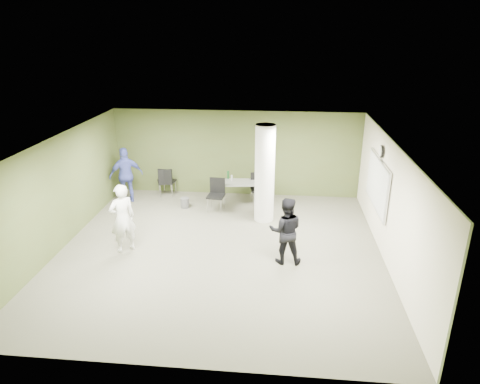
# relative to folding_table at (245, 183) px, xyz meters

# --- Properties ---
(floor) EXTENTS (8.00, 8.00, 0.00)m
(floor) POSITION_rel_folding_table_xyz_m (-0.36, -3.16, -0.68)
(floor) COLOR #5A5847
(floor) RESTS_ON ground
(ceiling) EXTENTS (8.00, 8.00, 0.00)m
(ceiling) POSITION_rel_folding_table_xyz_m (-0.36, -3.16, 2.12)
(ceiling) COLOR white
(ceiling) RESTS_ON wall_back
(wall_back) EXTENTS (8.00, 2.80, 0.02)m
(wall_back) POSITION_rel_folding_table_xyz_m (-0.36, 0.84, 0.72)
(wall_back) COLOR #495126
(wall_back) RESTS_ON floor
(wall_left) EXTENTS (0.02, 8.00, 2.80)m
(wall_left) POSITION_rel_folding_table_xyz_m (-4.36, -3.16, 0.72)
(wall_left) COLOR #495126
(wall_left) RESTS_ON floor
(wall_right_cream) EXTENTS (0.02, 8.00, 2.80)m
(wall_right_cream) POSITION_rel_folding_table_xyz_m (3.64, -3.16, 0.72)
(wall_right_cream) COLOR beige
(wall_right_cream) RESTS_ON floor
(column) EXTENTS (0.56, 0.56, 2.80)m
(column) POSITION_rel_folding_table_xyz_m (0.64, -1.16, 0.72)
(column) COLOR silver
(column) RESTS_ON floor
(whiteboard) EXTENTS (0.05, 2.30, 1.30)m
(whiteboard) POSITION_rel_folding_table_xyz_m (3.56, -1.96, 0.82)
(whiteboard) COLOR silver
(whiteboard) RESTS_ON wall_right_cream
(wall_clock) EXTENTS (0.06, 0.32, 0.32)m
(wall_clock) POSITION_rel_folding_table_xyz_m (3.56, -1.96, 1.67)
(wall_clock) COLOR black
(wall_clock) RESTS_ON wall_right_cream
(folding_table) EXTENTS (1.61, 0.87, 0.98)m
(folding_table) POSITION_rel_folding_table_xyz_m (0.00, 0.00, 0.00)
(folding_table) COLOR gray
(folding_table) RESTS_ON floor
(wastebasket) EXTENTS (0.27, 0.27, 0.31)m
(wastebasket) POSITION_rel_folding_table_xyz_m (-1.84, -0.52, -0.53)
(wastebasket) COLOR #4C4C4C
(wastebasket) RESTS_ON floor
(chair_back_left) EXTENTS (0.61, 0.61, 0.95)m
(chair_back_left) POSITION_rel_folding_table_xyz_m (-2.69, 0.41, -0.13)
(chair_back_left) COLOR black
(chair_back_left) RESTS_ON floor
(chair_back_right) EXTENTS (0.52, 0.52, 0.97)m
(chair_back_right) POSITION_rel_folding_table_xyz_m (-2.64, 0.40, -0.12)
(chair_back_right) COLOR black
(chair_back_right) RESTS_ON floor
(chair_table_left) EXTENTS (0.54, 0.54, 0.99)m
(chair_table_left) POSITION_rel_folding_table_xyz_m (-0.83, -0.59, -0.10)
(chair_table_left) COLOR black
(chair_table_left) RESTS_ON floor
(chair_table_right) EXTENTS (0.57, 0.57, 0.97)m
(chair_table_right) POSITION_rel_folding_table_xyz_m (0.40, 0.12, -0.11)
(chair_table_right) COLOR black
(chair_table_right) RESTS_ON floor
(woman_white) EXTENTS (0.76, 0.74, 1.76)m
(woman_white) POSITION_rel_folding_table_xyz_m (-2.73, -3.38, 0.20)
(woman_white) COLOR silver
(woman_white) RESTS_ON floor
(man_black) EXTENTS (0.81, 0.64, 1.63)m
(man_black) POSITION_rel_folding_table_xyz_m (1.24, -3.54, 0.13)
(man_black) COLOR black
(man_black) RESTS_ON floor
(man_blue) EXTENTS (1.12, 0.89, 1.78)m
(man_blue) POSITION_rel_folding_table_xyz_m (-3.76, -0.20, 0.21)
(man_blue) COLOR #454FAB
(man_blue) RESTS_ON floor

